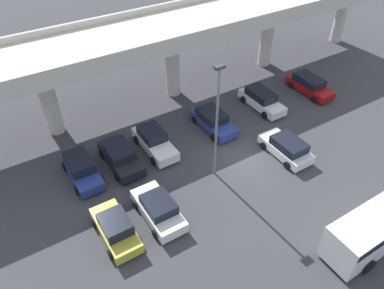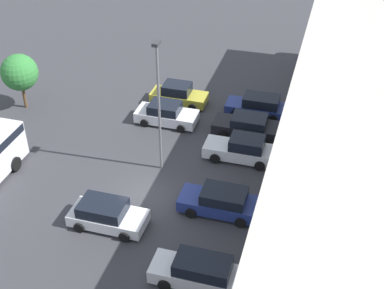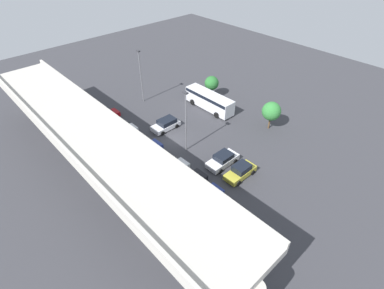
{
  "view_description": "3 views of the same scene",
  "coord_description": "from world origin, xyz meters",
  "px_view_note": "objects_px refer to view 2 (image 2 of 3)",
  "views": [
    {
      "loc": [
        -14.94,
        -16.01,
        19.29
      ],
      "look_at": [
        -4.0,
        1.46,
        2.16
      ],
      "focal_mm": 35.0,
      "sensor_mm": 36.0,
      "label": 1
    },
    {
      "loc": [
        23.23,
        9.6,
        20.91
      ],
      "look_at": [
        -3.38,
        1.96,
        1.95
      ],
      "focal_mm": 50.0,
      "sensor_mm": 36.0,
      "label": 2
    },
    {
      "loc": [
        -26.97,
        21.15,
        25.57
      ],
      "look_at": [
        -4.12,
        -0.01,
        1.53
      ],
      "focal_mm": 28.0,
      "sensor_mm": 36.0,
      "label": 3
    }
  ],
  "objects_px": {
    "parked_car_0": "(258,106)",
    "lamp_post_near_aisle": "(159,99)",
    "parked_car_3": "(221,202)",
    "parked_car_7": "(178,95)",
    "parked_car_5": "(200,272)",
    "parked_car_8": "(166,114)",
    "tree_front_left": "(19,72)",
    "parked_car_4": "(107,214)",
    "parked_car_1": "(247,126)",
    "parked_car_2": "(242,149)"
  },
  "relations": [
    {
      "from": "parked_car_0",
      "to": "lamp_post_near_aisle",
      "type": "bearing_deg",
      "value": 59.92
    },
    {
      "from": "parked_car_3",
      "to": "lamp_post_near_aisle",
      "type": "relative_size",
      "value": 0.54
    },
    {
      "from": "lamp_post_near_aisle",
      "to": "parked_car_3",
      "type": "bearing_deg",
      "value": 56.82
    },
    {
      "from": "parked_car_0",
      "to": "parked_car_3",
      "type": "xyz_separation_m",
      "value": [
        11.39,
        -0.13,
        -0.03
      ]
    },
    {
      "from": "parked_car_7",
      "to": "parked_car_5",
      "type": "bearing_deg",
      "value": -69.4
    },
    {
      "from": "parked_car_8",
      "to": "tree_front_left",
      "type": "xyz_separation_m",
      "value": [
        0.85,
        -11.11,
        2.23
      ]
    },
    {
      "from": "parked_car_4",
      "to": "parked_car_8",
      "type": "bearing_deg",
      "value": 91.02
    },
    {
      "from": "parked_car_4",
      "to": "tree_front_left",
      "type": "bearing_deg",
      "value": 137.32
    },
    {
      "from": "parked_car_1",
      "to": "parked_car_5",
      "type": "xyz_separation_m",
      "value": [
        13.99,
        0.35,
        0.04
      ]
    },
    {
      "from": "parked_car_3",
      "to": "tree_front_left",
      "type": "bearing_deg",
      "value": -23.78
    },
    {
      "from": "parked_car_0",
      "to": "lamp_post_near_aisle",
      "type": "relative_size",
      "value": 0.52
    },
    {
      "from": "lamp_post_near_aisle",
      "to": "tree_front_left",
      "type": "distance_m",
      "value": 13.5
    },
    {
      "from": "lamp_post_near_aisle",
      "to": "parked_car_1",
      "type": "bearing_deg",
      "value": 139.56
    },
    {
      "from": "parked_car_5",
      "to": "parked_car_4",
      "type": "bearing_deg",
      "value": -23.6
    },
    {
      "from": "parked_car_3",
      "to": "tree_front_left",
      "type": "relative_size",
      "value": 1.09
    },
    {
      "from": "parked_car_1",
      "to": "parked_car_2",
      "type": "bearing_deg",
      "value": 94.32
    },
    {
      "from": "lamp_post_near_aisle",
      "to": "parked_car_8",
      "type": "bearing_deg",
      "value": -165.06
    },
    {
      "from": "parked_car_5",
      "to": "parked_car_1",
      "type": "bearing_deg",
      "value": -88.55
    },
    {
      "from": "parked_car_1",
      "to": "parked_car_5",
      "type": "distance_m",
      "value": 13.99
    },
    {
      "from": "parked_car_7",
      "to": "parked_car_8",
      "type": "bearing_deg",
      "value": -90.3
    },
    {
      "from": "parked_car_7",
      "to": "tree_front_left",
      "type": "bearing_deg",
      "value": -161.11
    },
    {
      "from": "parked_car_0",
      "to": "parked_car_3",
      "type": "bearing_deg",
      "value": 89.36
    },
    {
      "from": "parked_car_3",
      "to": "parked_car_5",
      "type": "distance_m",
      "value": 5.54
    },
    {
      "from": "parked_car_5",
      "to": "tree_front_left",
      "type": "bearing_deg",
      "value": -36.89
    },
    {
      "from": "parked_car_2",
      "to": "parked_car_8",
      "type": "distance_m",
      "value": 6.91
    },
    {
      "from": "parked_car_2",
      "to": "parked_car_7",
      "type": "bearing_deg",
      "value": -43.46
    },
    {
      "from": "parked_car_3",
      "to": "parked_car_8",
      "type": "xyz_separation_m",
      "value": [
        -8.45,
        -6.13,
        -0.0
      ]
    },
    {
      "from": "parked_car_8",
      "to": "parked_car_5",
      "type": "bearing_deg",
      "value": -65.47
    },
    {
      "from": "parked_car_1",
      "to": "parked_car_4",
      "type": "relative_size",
      "value": 1.09
    },
    {
      "from": "parked_car_0",
      "to": "parked_car_5",
      "type": "xyz_separation_m",
      "value": [
        16.93,
        0.12,
        0.01
      ]
    },
    {
      "from": "parked_car_1",
      "to": "tree_front_left",
      "type": "distance_m",
      "value": 17.3
    },
    {
      "from": "parked_car_2",
      "to": "tree_front_left",
      "type": "relative_size",
      "value": 1.1
    },
    {
      "from": "parked_car_1",
      "to": "parked_car_4",
      "type": "bearing_deg",
      "value": 62.71
    },
    {
      "from": "parked_car_7",
      "to": "tree_front_left",
      "type": "height_order",
      "value": "tree_front_left"
    },
    {
      "from": "parked_car_2",
      "to": "parked_car_5",
      "type": "bearing_deg",
      "value": 90.67
    },
    {
      "from": "parked_car_8",
      "to": "parked_car_2",
      "type": "bearing_deg",
      "value": -25.31
    },
    {
      "from": "parked_car_4",
      "to": "parked_car_8",
      "type": "relative_size",
      "value": 0.97
    },
    {
      "from": "parked_car_0",
      "to": "parked_car_5",
      "type": "distance_m",
      "value": 16.93
    },
    {
      "from": "parked_car_0",
      "to": "parked_car_4",
      "type": "relative_size",
      "value": 1.05
    },
    {
      "from": "parked_car_2",
      "to": "parked_car_4",
      "type": "bearing_deg",
      "value": 54.0
    },
    {
      "from": "parked_car_3",
      "to": "parked_car_7",
      "type": "bearing_deg",
      "value": -61.8
    },
    {
      "from": "parked_car_2",
      "to": "parked_car_3",
      "type": "distance_m",
      "value": 5.49
    },
    {
      "from": "parked_car_0",
      "to": "parked_car_8",
      "type": "distance_m",
      "value": 6.91
    },
    {
      "from": "parked_car_3",
      "to": "parked_car_8",
      "type": "distance_m",
      "value": 10.43
    },
    {
      "from": "parked_car_0",
      "to": "parked_car_1",
      "type": "xyz_separation_m",
      "value": [
        2.94,
        -0.23,
        -0.04
      ]
    },
    {
      "from": "parked_car_1",
      "to": "lamp_post_near_aisle",
      "type": "height_order",
      "value": "lamp_post_near_aisle"
    },
    {
      "from": "parked_car_7",
      "to": "parked_car_8",
      "type": "xyz_separation_m",
      "value": [
        2.95,
        -0.02,
        -0.02
      ]
    },
    {
      "from": "parked_car_0",
      "to": "tree_front_left",
      "type": "relative_size",
      "value": 1.05
    },
    {
      "from": "parked_car_2",
      "to": "parked_car_7",
      "type": "distance_m",
      "value": 8.59
    },
    {
      "from": "parked_car_7",
      "to": "lamp_post_near_aisle",
      "type": "bearing_deg",
      "value": -80.33
    }
  ]
}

